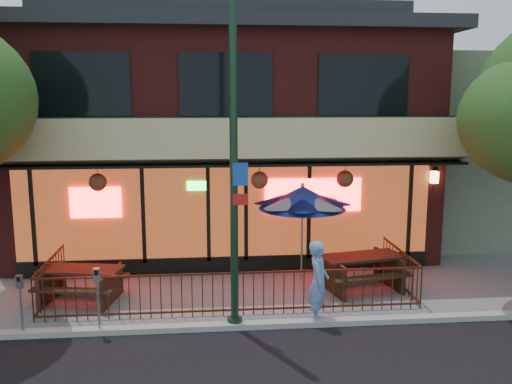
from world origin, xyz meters
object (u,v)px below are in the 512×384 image
patio_umbrella (302,197)px  parking_meter_near (98,290)px  pedestrian (318,282)px  parking_meter_far (20,295)px  picnic_table_right (361,267)px  picnic_table_left (81,279)px  street_light (234,176)px

patio_umbrella → parking_meter_near: bearing=-148.0°
pedestrian → parking_meter_far: 5.95m
patio_umbrella → pedestrian: 3.04m
patio_umbrella → picnic_table_right: bearing=-32.3°
picnic_table_right → parking_meter_far: 7.70m
parking_meter_far → picnic_table_left: bearing=68.1°
patio_umbrella → parking_meter_far: size_ratio=2.01×
street_light → pedestrian: size_ratio=3.95×
picnic_table_right → parking_meter_far: bearing=-164.6°
picnic_table_left → parking_meter_far: (-0.74, -1.85, 0.34)m
picnic_table_left → pedestrian: (5.20, -1.72, 0.36)m
picnic_table_right → parking_meter_far: parking_meter_far is taller
parking_meter_near → picnic_table_right: bearing=18.9°
parking_meter_near → parking_meter_far: size_ratio=1.07×
parking_meter_far → patio_umbrella: bearing=25.3°
parking_meter_far → parking_meter_near: bearing=-0.0°
picnic_table_left → picnic_table_right: bearing=1.6°
parking_meter_far → street_light: bearing=1.1°
street_light → parking_meter_near: bearing=-178.4°
patio_umbrella → pedestrian: size_ratio=1.44×
picnic_table_right → parking_meter_near: 6.29m
picnic_table_right → pedestrian: (-1.47, -1.91, 0.32)m
street_light → picnic_table_right: (3.22, 1.96, -2.59)m
street_light → picnic_table_left: size_ratio=3.35×
patio_umbrella → parking_meter_near: (-4.60, -2.88, -1.25)m
picnic_table_right → parking_meter_near: size_ratio=1.67×
street_light → parking_meter_far: (-4.20, -0.08, -2.29)m
picnic_table_left → pedestrian: 5.49m
pedestrian → parking_meter_near: 4.47m
picnic_table_left → parking_meter_near: 2.03m
patio_umbrella → parking_meter_near: 5.57m
street_light → parking_meter_near: 3.52m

